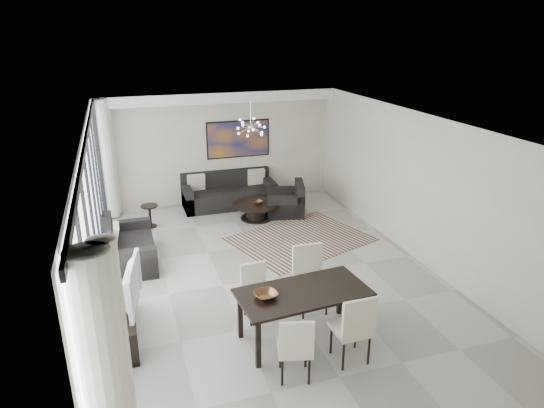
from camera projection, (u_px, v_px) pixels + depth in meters
name	position (u px, v px, depth m)	size (l,w,h in m)	color
room_shell	(297.00, 202.00, 8.69)	(6.00, 9.00, 2.90)	#A8A39B
window_wall	(103.00, 223.00, 7.73)	(0.37, 8.95, 2.90)	silver
soffit	(219.00, 97.00, 11.94)	(5.98, 0.40, 0.26)	white
painting	(238.00, 139.00, 12.63)	(1.68, 0.04, 0.98)	#A35A16
chandelier	(251.00, 127.00, 10.57)	(0.66, 0.66, 0.71)	silver
rug	(300.00, 239.00, 10.68)	(2.78, 2.14, 0.01)	black
coffee_table	(256.00, 210.00, 11.76)	(1.10, 1.10, 0.38)	black
bowl_coffee	(258.00, 202.00, 11.69)	(0.24, 0.24, 0.07)	brown
sofa_main	(229.00, 195.00, 12.63)	(2.36, 0.96, 0.86)	black
loveseat	(127.00, 250.00, 9.52)	(0.95, 1.69, 0.85)	black
armchair	(287.00, 203.00, 12.07)	(1.12, 1.16, 0.80)	black
side_table	(150.00, 212.00, 11.24)	(0.39, 0.39, 0.53)	black
tv_console	(119.00, 321.00, 7.28)	(0.47, 1.67, 0.52)	black
television	(126.00, 285.00, 7.10)	(1.14, 0.15, 0.66)	gray
dining_table	(303.00, 296.00, 7.07)	(1.98, 1.11, 0.80)	black
dining_chair_sw	(296.00, 345.00, 6.24)	(0.55, 0.55, 0.97)	beige
dining_chair_se	(355.00, 325.00, 6.55)	(0.50, 0.50, 1.08)	beige
dining_chair_nw	(255.00, 287.00, 7.70)	(0.44, 0.44, 0.90)	beige
dining_chair_ne	(309.00, 273.00, 7.90)	(0.53, 0.53, 1.10)	beige
bowl_dining	(266.00, 295.00, 6.87)	(0.32, 0.32, 0.08)	brown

